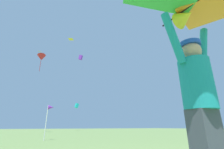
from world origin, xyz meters
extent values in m
cylinder|color=teal|center=(-0.32, -0.02, 1.10)|extent=(0.36, 0.36, 0.56)
sphere|color=tan|center=(-0.32, -0.02, 1.49)|extent=(0.23, 0.23, 0.23)
cylinder|color=#1E47AD|center=(-0.32, -0.02, 1.59)|extent=(0.25, 0.25, 0.05)
cylinder|color=teal|center=(-0.05, -0.03, 1.61)|extent=(0.28, 0.10, 0.62)
cylinder|color=teal|center=(-0.58, 0.00, 1.61)|extent=(0.28, 0.10, 0.62)
cylinder|color=black|center=(-0.32, -0.02, 2.10)|extent=(0.06, 0.74, 0.02)
cube|color=orange|center=(0.12, -0.15, 2.19)|extent=(1.09, 1.02, 0.21)
cone|color=yellow|center=(-0.32, -0.02, 2.00)|extent=(0.25, 0.21, 0.24)
cube|color=purple|center=(9.53, 34.90, 17.71)|extent=(1.14, 1.20, 1.30)
pyramid|color=yellow|center=(-0.47, 29.59, 14.57)|extent=(0.71, 0.68, 0.32)
cone|color=red|center=(-0.60, 19.81, 9.27)|extent=(1.46, 1.56, 1.07)
cylinder|color=maroon|center=(-0.60, 19.81, 8.11)|extent=(0.05, 0.05, 1.51)
pyramid|color=yellow|center=(4.47, 26.04, 16.91)|extent=(1.03, 1.03, 0.17)
cube|color=#19B2AD|center=(7.65, 29.42, 4.62)|extent=(0.84, 0.68, 0.94)
cylinder|color=silver|center=(-0.71, 7.84, 0.87)|extent=(0.04, 0.04, 1.74)
cone|color=purple|center=(-0.57, 7.84, 1.62)|extent=(0.28, 0.24, 0.24)
camera|label=1|loc=(-1.97, -0.99, 0.65)|focal=24.97mm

